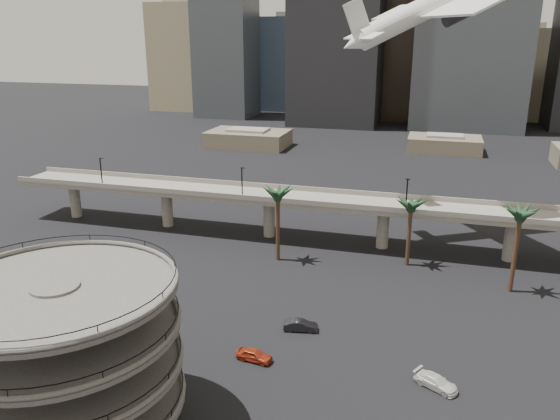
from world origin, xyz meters
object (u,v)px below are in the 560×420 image
(parking_ramp, at_px, (63,347))
(car_b, at_px, (301,325))
(car_a, at_px, (254,355))
(car_c, at_px, (436,382))
(overpass, at_px, (325,205))
(airborne_jet, at_px, (435,5))

(parking_ramp, relative_size, car_b, 4.84)
(car_a, distance_m, car_c, 21.31)
(parking_ramp, distance_m, overpass, 60.46)
(overpass, height_order, car_a, overpass)
(car_a, bearing_deg, parking_ramp, 150.28)
(overpass, distance_m, car_a, 42.38)
(airborne_jet, height_order, car_c, airborne_jet)
(airborne_jet, relative_size, car_c, 6.49)
(car_b, distance_m, car_c, 19.29)
(overpass, relative_size, car_b, 28.32)
(airborne_jet, distance_m, car_b, 62.99)
(parking_ramp, xyz_separation_m, car_b, (16.70, 25.56, -9.08))
(car_b, relative_size, car_c, 0.91)
(parking_ramp, xyz_separation_m, airborne_jet, (29.81, 70.46, 33.11))
(car_a, height_order, car_b, car_a)
(parking_ramp, bearing_deg, airborne_jet, 67.07)
(parking_ramp, xyz_separation_m, car_a, (13.01, 17.13, -9.07))
(car_c, bearing_deg, parking_ramp, 145.93)
(car_a, relative_size, car_c, 0.89)
(parking_ramp, xyz_separation_m, car_c, (34.32, 17.69, -9.10))
(parking_ramp, bearing_deg, car_c, 27.28)
(overpass, bearing_deg, car_b, -83.68)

